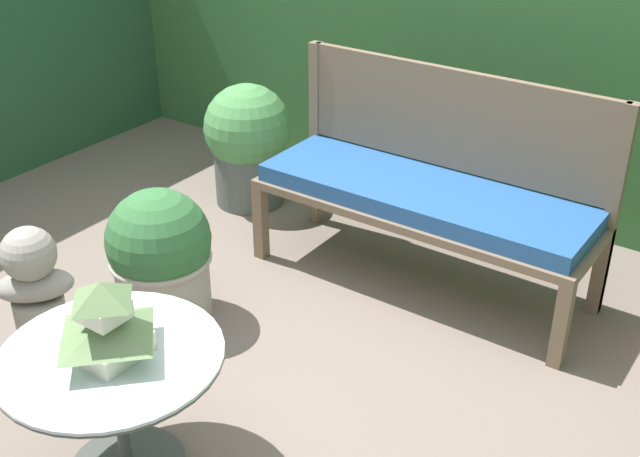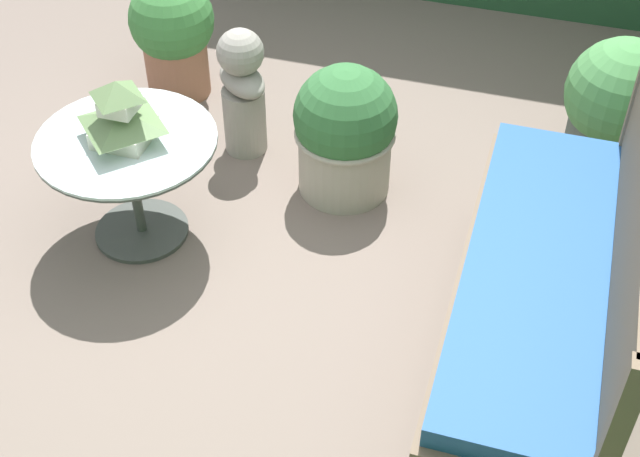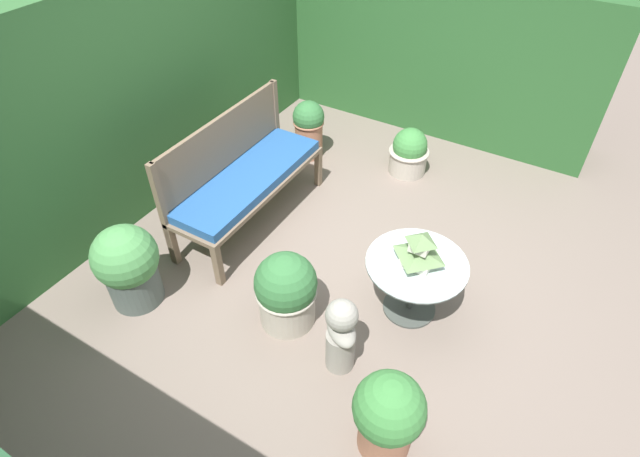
# 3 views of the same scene
# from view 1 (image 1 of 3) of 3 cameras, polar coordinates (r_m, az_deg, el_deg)

# --- Properties ---
(ground) EXTENTS (30.00, 30.00, 0.00)m
(ground) POSITION_cam_1_polar(r_m,az_deg,el_deg) (3.47, -3.90, -9.73)
(ground) COLOR #75665B
(foliage_hedge_back) EXTENTS (6.40, 0.83, 2.06)m
(foliage_hedge_back) POSITION_cam_1_polar(r_m,az_deg,el_deg) (4.87, 13.41, 14.58)
(foliage_hedge_back) COLOR #336633
(foliage_hedge_back) RESTS_ON ground
(garden_bench) EXTENTS (1.66, 0.55, 0.53)m
(garden_bench) POSITION_cam_1_polar(r_m,az_deg,el_deg) (3.82, 7.36, 1.93)
(garden_bench) COLOR brown
(garden_bench) RESTS_ON ground
(bench_backrest) EXTENTS (1.66, 0.06, 1.03)m
(bench_backrest) POSITION_cam_1_polar(r_m,az_deg,el_deg) (3.91, 9.40, 6.98)
(bench_backrest) COLOR brown
(bench_backrest) RESTS_ON ground
(patio_table) EXTENTS (0.76, 0.76, 0.52)m
(patio_table) POSITION_cam_1_polar(r_m,az_deg,el_deg) (2.83, -14.41, -10.36)
(patio_table) COLOR #424742
(patio_table) RESTS_ON ground
(pagoda_birdhouse) EXTENTS (0.29, 0.29, 0.28)m
(pagoda_birdhouse) POSITION_cam_1_polar(r_m,az_deg,el_deg) (2.70, -15.00, -6.56)
(pagoda_birdhouse) COLOR silver
(pagoda_birdhouse) RESTS_ON patio_table
(garden_bust) EXTENTS (0.34, 0.35, 0.66)m
(garden_bust) POSITION_cam_1_polar(r_m,az_deg,el_deg) (3.47, -19.49, -4.57)
(garden_bust) COLOR gray
(garden_bust) RESTS_ON ground
(potted_plant_hedge_corner) EXTENTS (0.50, 0.50, 0.72)m
(potted_plant_hedge_corner) POSITION_cam_1_polar(r_m,az_deg,el_deg) (4.66, -5.14, 6.13)
(potted_plant_hedge_corner) COLOR #4C5651
(potted_plant_hedge_corner) RESTS_ON ground
(potted_plant_patio_mid) EXTENTS (0.47, 0.47, 0.64)m
(potted_plant_patio_mid) POSITION_cam_1_polar(r_m,az_deg,el_deg) (3.66, -11.29, -2.02)
(potted_plant_patio_mid) COLOR #ADA393
(potted_plant_patio_mid) RESTS_ON ground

